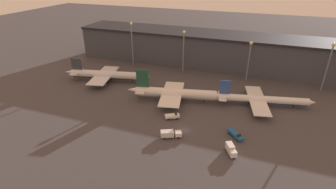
% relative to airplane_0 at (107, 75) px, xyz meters
% --- Properties ---
extents(ground, '(600.00, 600.00, 0.00)m').
position_rel_airplane_0_xyz_m(ground, '(54.85, -31.60, -3.75)').
color(ground, '#423F44').
extents(terminal_building, '(186.29, 26.54, 20.86)m').
position_rel_airplane_0_xyz_m(terminal_building, '(54.85, 45.69, 6.73)').
color(terminal_building, '#3D424C').
rests_on(terminal_building, ground).
extents(airplane_0, '(48.72, 29.18, 12.64)m').
position_rel_airplane_0_xyz_m(airplane_0, '(0.00, 0.00, 0.00)').
color(airplane_0, silver).
rests_on(airplane_0, ground).
extents(airplane_1, '(46.28, 28.58, 14.87)m').
position_rel_airplane_0_xyz_m(airplane_1, '(43.23, -8.99, 0.11)').
color(airplane_1, white).
rests_on(airplane_1, ground).
extents(airplane_2, '(47.11, 30.61, 11.60)m').
position_rel_airplane_0_xyz_m(airplane_2, '(81.81, -0.00, -0.73)').
color(airplane_2, white).
rests_on(airplane_2, ground).
extents(service_vehicle_0, '(6.79, 7.00, 2.54)m').
position_rel_airplane_0_xyz_m(service_vehicle_0, '(74.40, -29.47, -2.55)').
color(service_vehicle_0, '#195199').
rests_on(service_vehicle_0, ground).
extents(service_vehicle_1, '(6.47, 5.16, 2.72)m').
position_rel_airplane_0_xyz_m(service_vehicle_1, '(47.63, -25.01, -2.46)').
color(service_vehicle_1, white).
rests_on(service_vehicle_1, ground).
extents(service_vehicle_2, '(8.18, 5.69, 2.87)m').
position_rel_airplane_0_xyz_m(service_vehicle_2, '(51.28, -38.06, -2.09)').
color(service_vehicle_2, white).
rests_on(service_vehicle_2, ground).
extents(service_vehicle_3, '(4.77, 6.28, 3.33)m').
position_rel_airplane_0_xyz_m(service_vehicle_3, '(74.03, -39.76, -1.89)').
color(service_vehicle_3, white).
rests_on(service_vehicle_3, ground).
extents(lamp_post_0, '(1.80, 1.80, 27.69)m').
position_rel_airplane_0_xyz_m(lamp_post_0, '(2.28, 27.87, 13.63)').
color(lamp_post_0, slate).
rests_on(lamp_post_0, ground).
extents(lamp_post_1, '(1.80, 1.80, 25.21)m').
position_rel_airplane_0_xyz_m(lamp_post_1, '(35.73, 27.87, 12.27)').
color(lamp_post_1, slate).
rests_on(lamp_post_1, ground).
extents(lamp_post_2, '(1.80, 1.80, 22.39)m').
position_rel_airplane_0_xyz_m(lamp_post_2, '(73.01, 27.87, 10.71)').
color(lamp_post_2, slate).
rests_on(lamp_post_2, ground).
extents(lamp_post_3, '(1.80, 1.80, 25.17)m').
position_rel_airplane_0_xyz_m(lamp_post_3, '(110.82, 27.87, 12.25)').
color(lamp_post_3, slate).
rests_on(lamp_post_3, ground).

